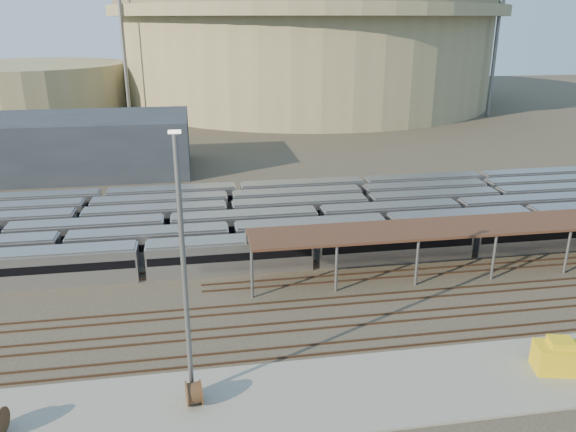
% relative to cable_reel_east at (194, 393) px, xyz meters
% --- Properties ---
extents(ground, '(420.00, 420.00, 0.00)m').
position_rel_cable_reel_east_xyz_m(ground, '(13.88, 14.60, -1.11)').
color(ground, '#383026').
rests_on(ground, ground).
extents(apron, '(50.00, 9.00, 0.20)m').
position_rel_cable_reel_east_xyz_m(apron, '(8.88, -0.40, -1.01)').
color(apron, gray).
rests_on(apron, ground).
extents(subway_trains, '(130.52, 23.90, 3.60)m').
position_rel_cable_reel_east_xyz_m(subway_trains, '(11.71, 33.10, 0.69)').
color(subway_trains, '#A8A7AC').
rests_on(subway_trains, ground).
extents(inspection_shed, '(60.30, 6.00, 5.30)m').
position_rel_cable_reel_east_xyz_m(inspection_shed, '(35.88, 18.60, 3.88)').
color(inspection_shed, slate).
rests_on(inspection_shed, ground).
extents(empty_tracks, '(170.00, 9.62, 0.18)m').
position_rel_cable_reel_east_xyz_m(empty_tracks, '(13.88, 9.60, -1.02)').
color(empty_tracks, '#4C3323').
rests_on(empty_tracks, ground).
extents(stadium, '(124.00, 124.00, 32.50)m').
position_rel_cable_reel_east_xyz_m(stadium, '(38.88, 154.60, 15.36)').
color(stadium, gray).
rests_on(stadium, ground).
extents(secondary_arena, '(56.00, 56.00, 14.00)m').
position_rel_cable_reel_east_xyz_m(secondary_arena, '(-46.12, 144.60, 5.89)').
color(secondary_arena, gray).
rests_on(secondary_arena, ground).
extents(service_building, '(42.00, 20.00, 10.00)m').
position_rel_cable_reel_east_xyz_m(service_building, '(-21.12, 69.60, 3.89)').
color(service_building, '#1E232D').
rests_on(service_building, ground).
extents(floodlight_0, '(4.00, 1.00, 38.40)m').
position_rel_cable_reel_east_xyz_m(floodlight_0, '(-16.12, 124.60, 19.54)').
color(floodlight_0, slate).
rests_on(floodlight_0, ground).
extents(floodlight_2, '(4.00, 1.00, 38.40)m').
position_rel_cable_reel_east_xyz_m(floodlight_2, '(83.88, 114.60, 19.54)').
color(floodlight_2, slate).
rests_on(floodlight_2, ground).
extents(floodlight_3, '(4.00, 1.00, 38.40)m').
position_rel_cable_reel_east_xyz_m(floodlight_3, '(3.88, 174.60, 19.54)').
color(floodlight_3, slate).
rests_on(floodlight_3, ground).
extents(cable_reel_east, '(1.22, 1.92, 1.82)m').
position_rel_cable_reel_east_xyz_m(cable_reel_east, '(0.00, 0.00, 0.00)').
color(cable_reel_east, brown).
rests_on(cable_reel_east, apron).
extents(yard_light_pole, '(0.81, 0.36, 19.62)m').
position_rel_cable_reel_east_xyz_m(yard_light_pole, '(-0.16, 1.09, 8.99)').
color(yard_light_pole, slate).
rests_on(yard_light_pole, apron).
extents(yellow_equipment, '(3.96, 2.97, 2.21)m').
position_rel_cable_reel_east_xyz_m(yellow_equipment, '(28.17, -0.60, 0.20)').
color(yellow_equipment, gold).
rests_on(yellow_equipment, apron).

